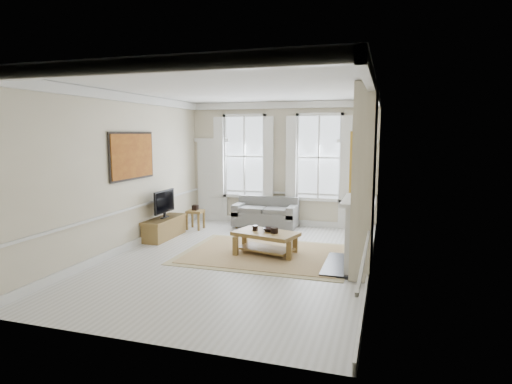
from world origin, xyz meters
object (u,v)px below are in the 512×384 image
(sofa, at_px, (266,215))
(side_table, at_px, (195,214))
(coffee_table, at_px, (266,236))
(tv_stand, at_px, (164,228))

(sofa, height_order, side_table, sofa)
(sofa, distance_m, coffee_table, 2.67)
(coffee_table, bearing_deg, side_table, 158.57)
(side_table, bearing_deg, sofa, 24.09)
(sofa, relative_size, coffee_table, 1.17)
(tv_stand, bearing_deg, side_table, 74.53)
(coffee_table, height_order, tv_stand, tv_stand)
(sofa, xyz_separation_m, side_table, (-1.74, -0.78, 0.06))
(sofa, distance_m, tv_stand, 2.80)
(tv_stand, bearing_deg, sofa, 42.75)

